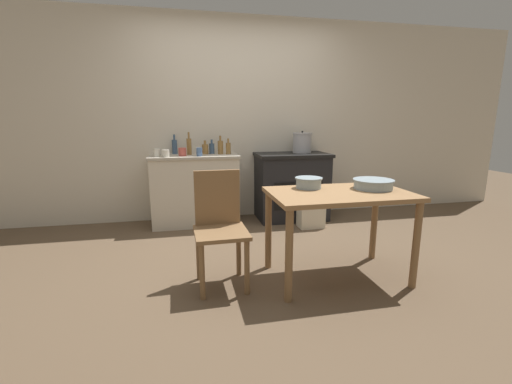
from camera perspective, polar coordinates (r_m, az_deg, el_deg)
name	(u,v)px	position (r m, az deg, el deg)	size (l,w,h in m)	color
ground_plane	(265,260)	(3.26, 1.58, -11.20)	(14.00, 14.00, 0.00)	brown
wall_back	(237,120)	(4.55, -3.15, 11.90)	(8.00, 0.07, 2.55)	beige
counter_cabinet	(195,190)	(4.30, -10.09, 0.40)	(1.07, 0.53, 0.86)	beige
stove	(292,186)	(4.49, 5.94, 1.00)	(0.92, 0.58, 0.86)	black
work_table	(339,205)	(2.81, 13.69, -2.10)	(1.11, 0.69, 0.72)	#997047
chair	(220,225)	(2.69, -6.07, -5.48)	(0.41, 0.41, 0.89)	olive
flour_sack	(311,215)	(4.19, 9.12, -3.75)	(0.30, 0.21, 0.31)	beige
stock_pot	(302,143)	(4.52, 7.68, 8.15)	(0.25, 0.25, 0.28)	#A8A8AD
mixing_bowl_large	(309,182)	(2.87, 8.76, 1.62)	(0.23, 0.23, 0.09)	#93A8B2
mixing_bowl_small	(373,184)	(2.97, 18.96, 1.34)	(0.33, 0.33, 0.08)	#93A8B2
bottle_far_left	(228,148)	(4.29, -4.64, 7.32)	(0.06, 0.06, 0.19)	olive
bottle_left	(175,146)	(4.40, -13.41, 7.40)	(0.06, 0.06, 0.24)	#3D5675
bottle_mid_left	(189,146)	(4.27, -11.09, 7.53)	(0.06, 0.06, 0.27)	olive
bottle_center_left	(220,147)	(4.30, -5.95, 7.48)	(0.07, 0.07, 0.23)	olive
bottle_center	(212,148)	(4.35, -7.37, 7.25)	(0.07, 0.07, 0.18)	#3D5675
bottle_center_right	(205,149)	(4.32, -8.48, 7.14)	(0.08, 0.08, 0.17)	olive
cup_mid_right	(157,153)	(4.13, -16.23, 6.31)	(0.08, 0.08, 0.09)	silver
cup_right	(166,153)	(4.06, -14.82, 6.24)	(0.08, 0.08, 0.08)	silver
cup_far_right	(182,152)	(4.13, -12.17, 6.56)	(0.09, 0.09, 0.10)	#B74C42
cup_end_right	(199,152)	(4.08, -9.42, 6.61)	(0.07, 0.07, 0.10)	#4C6B99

